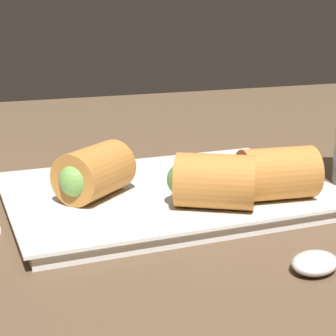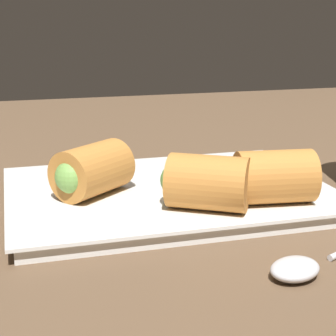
% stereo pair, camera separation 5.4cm
% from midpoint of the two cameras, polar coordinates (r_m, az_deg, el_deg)
% --- Properties ---
extents(table_surface, '(1.80, 1.40, 0.02)m').
position_cam_midpoint_polar(table_surface, '(0.59, 4.21, -3.54)').
color(table_surface, brown).
rests_on(table_surface, ground).
extents(serving_plate, '(0.31, 0.23, 0.01)m').
position_cam_midpoint_polar(serving_plate, '(0.56, 2.79, -2.69)').
color(serving_plate, silver).
rests_on(serving_plate, table_surface).
extents(roll_front_left, '(0.08, 0.08, 0.05)m').
position_cam_midpoint_polar(roll_front_left, '(0.49, 6.77, -1.48)').
color(roll_front_left, '#B77533').
rests_on(roll_front_left, serving_plate).
extents(roll_front_right, '(0.08, 0.08, 0.05)m').
position_cam_midpoint_polar(roll_front_right, '(0.52, -5.07, -0.34)').
color(roll_front_right, '#B77533').
rests_on(roll_front_right, serving_plate).
extents(roll_back_left, '(0.08, 0.06, 0.05)m').
position_cam_midpoint_polar(roll_back_left, '(0.52, 13.32, -0.93)').
color(roll_back_left, '#B77533').
rests_on(roll_back_left, serving_plate).
extents(spoon, '(0.15, 0.08, 0.01)m').
position_cam_midpoint_polar(spoon, '(0.43, 17.34, -9.50)').
color(spoon, silver).
rests_on(spoon, table_surface).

